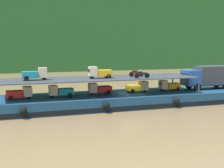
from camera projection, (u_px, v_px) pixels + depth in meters
The scene contains 14 objects.
ground_plane at pixel (130, 105), 39.75m from camera, with size 400.00×400.00×0.00m, color olive.
hillside_far_bank at pixel (49, 12), 101.89m from camera, with size 142.67×34.01×32.30m.
cargo_barge at pixel (130, 99), 39.64m from camera, with size 32.60×7.88×1.50m.
covered_lorry at pixel (208, 76), 43.04m from camera, with size 7.86×2.31×3.10m.
cargo_rack at pixel (100, 78), 38.11m from camera, with size 23.40×6.48×2.00m.
mini_truck_lower_stern at pixel (20, 93), 34.74m from camera, with size 2.78×1.27×1.38m.
mini_truck_lower_aft at pixel (61, 91), 36.18m from camera, with size 2.75×1.22×1.38m.
mini_truck_lower_mid at pixel (99, 89), 38.34m from camera, with size 2.76×1.23×1.38m.
mini_truck_lower_fore at pixel (138, 87), 39.83m from camera, with size 2.79×1.29×1.38m.
mini_truck_lower_bow at pixel (169, 85), 41.41m from camera, with size 2.75×1.21×1.38m.
mini_truck_upper_stern at pixel (35, 74), 35.40m from camera, with size 2.77×1.24×1.38m.
mini_truck_upper_mid at pixel (100, 72), 37.51m from camera, with size 2.77×1.26×1.38m.
motorcycle_upper_port at pixel (142, 74), 37.69m from camera, with size 1.90×0.55×0.87m.
motorcycle_upper_centre at pixel (136, 73), 39.56m from camera, with size 1.90×0.55×0.87m.
Camera 1 is at (-14.93, -36.27, 7.29)m, focal length 51.26 mm.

